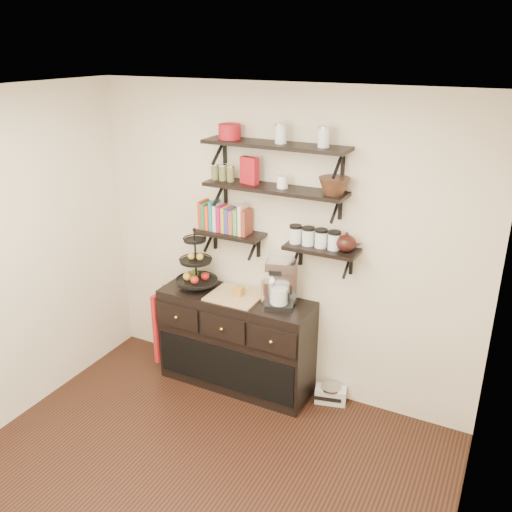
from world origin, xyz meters
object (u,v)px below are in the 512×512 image
object	(u,v)px
fruit_stand	(197,268)
radio	(331,394)
coffee_maker	(282,283)
sideboard	(236,341)

from	to	relation	value
fruit_stand	radio	size ratio (longest dim) A/B	1.86
coffee_maker	sideboard	bearing A→B (deg)	167.55
fruit_stand	coffee_maker	world-z (taller)	fruit_stand
coffee_maker	radio	xyz separation A→B (m)	(0.45, 0.09, -1.02)
sideboard	radio	bearing A→B (deg)	7.87
fruit_stand	coffee_maker	size ratio (longest dim) A/B	1.29
sideboard	fruit_stand	distance (m)	0.75
radio	coffee_maker	bearing A→B (deg)	177.66
radio	fruit_stand	bearing A→B (deg)	171.33
fruit_stand	radio	bearing A→B (deg)	5.24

